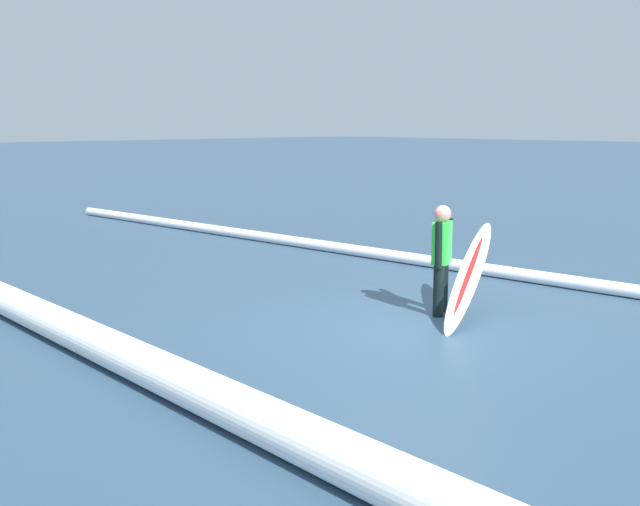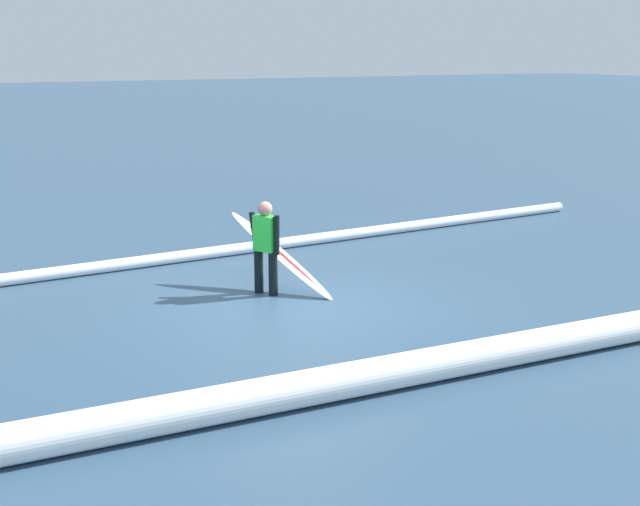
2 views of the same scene
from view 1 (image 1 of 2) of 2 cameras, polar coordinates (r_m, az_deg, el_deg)
name	(u,v)px [view 1 (image 1 of 2)]	position (r m, az deg, el deg)	size (l,w,h in m)	color
ground_plane	(409,327)	(9.37, 6.73, -5.54)	(178.06, 178.06, 0.00)	#2F4961
surfer	(442,254)	(9.89, 9.13, -0.05)	(0.33, 0.57, 1.43)	black
surfboard	(469,275)	(9.87, 11.14, -1.61)	(1.04, 2.04, 1.13)	white
wave_crest_foreground	(431,261)	(13.19, 8.33, -0.63)	(0.20, 0.20, 22.08)	white
wave_crest_midground	(191,386)	(6.81, -9.69, -9.85)	(0.39, 0.39, 16.68)	white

